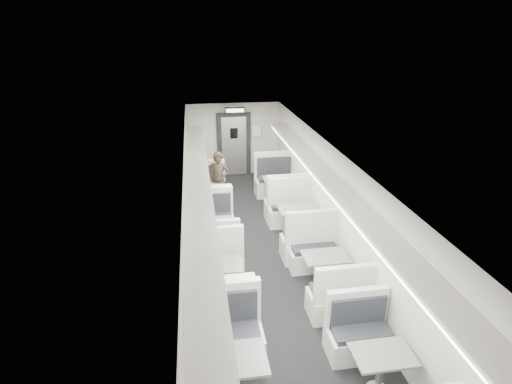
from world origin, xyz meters
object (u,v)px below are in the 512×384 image
object	(u,v)px
booth_left_c	(219,281)
booth_left_a	(209,199)
booth_left_d	(231,382)
booth_right_c	(325,272)
booth_right_b	(299,223)
vestibule_door	(234,145)
booth_right_a	(281,192)
passenger	(219,180)
booth_left_b	(213,238)
exit_sign	(235,110)
booth_right_d	(380,372)

from	to	relation	value
booth_left_c	booth_left_a	bearing A→B (deg)	90.00
booth_left_d	booth_right_c	distance (m)	3.02
booth_right_b	vestibule_door	world-z (taller)	vestibule_door
booth_left_d	booth_right_b	distance (m)	4.67
booth_left_a	booth_right_a	distance (m)	2.00
booth_left_d	booth_right_c	size ratio (longest dim) A/B	1.10
passenger	booth_left_c	bearing A→B (deg)	-80.32
vestibule_door	booth_left_b	bearing A→B (deg)	-101.32
booth_left_b	exit_sign	xyz separation A→B (m)	(1.00, 4.51, 1.89)
booth_right_b	exit_sign	bearing A→B (deg)	103.48
booth_left_d	booth_right_d	xyz separation A→B (m)	(2.00, -0.11, -0.06)
vestibule_door	booth_right_b	bearing A→B (deg)	-77.89
booth_left_a	vestibule_door	world-z (taller)	vestibule_door
booth_left_a	vestibule_door	distance (m)	3.06
booth_right_c	exit_sign	world-z (taller)	exit_sign
booth_right_b	passenger	size ratio (longest dim) A/B	1.46
passenger	booth_left_d	bearing A→B (deg)	-78.74
booth_left_b	booth_right_c	world-z (taller)	booth_left_b
booth_left_d	booth_right_c	world-z (taller)	booth_left_d
booth_left_c	booth_right_a	world-z (taller)	booth_right_a
booth_left_c	booth_right_d	xyz separation A→B (m)	(2.00, -2.39, -0.03)
booth_right_c	exit_sign	xyz separation A→B (m)	(-1.00, 6.12, 1.91)
booth_left_a	booth_left_d	distance (m)	6.06
booth_left_a	passenger	distance (m)	0.57
booth_right_b	booth_right_d	distance (m)	4.33
booth_left_c	booth_right_b	world-z (taller)	booth_right_b
booth_left_a	booth_right_b	size ratio (longest dim) A/B	0.93
booth_right_b	booth_right_c	xyz separation A→B (m)	(0.00, -1.95, -0.04)
booth_left_a	booth_right_b	world-z (taller)	booth_right_b
booth_left_c	booth_left_d	size ratio (longest dim) A/B	0.92
exit_sign	booth_left_c	bearing A→B (deg)	-99.29
booth_right_a	booth_right_c	size ratio (longest dim) A/B	1.14
booth_left_a	booth_left_b	world-z (taller)	booth_left_b
booth_right_d	passenger	distance (m)	6.67
booth_right_a	booth_right_d	xyz separation A→B (m)	(0.00, -6.22, -0.07)
booth_right_a	exit_sign	distance (m)	3.11
booth_left_b	booth_left_d	world-z (taller)	booth_left_d
booth_right_b	booth_right_c	bearing A→B (deg)	-90.00
booth_left_a	booth_right_d	size ratio (longest dim) A/B	1.10
booth_right_d	booth_right_b	bearing A→B (deg)	90.00
exit_sign	booth_right_d	bearing A→B (deg)	-83.29
booth_right_d	passenger	bearing A→B (deg)	104.71
booth_right_a	booth_right_c	bearing A→B (deg)	-90.00
booth_left_c	exit_sign	world-z (taller)	exit_sign
booth_left_a	booth_right_a	bearing A→B (deg)	1.39
booth_right_d	booth_left_a	bearing A→B (deg)	107.95
booth_right_c	booth_left_a	bearing A→B (deg)	117.79
booth_left_c	passenger	distance (m)	4.08
passenger	exit_sign	xyz separation A→B (m)	(0.69, 2.06, 1.49)
booth_left_a	booth_right_c	size ratio (longest dim) A/B	1.04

